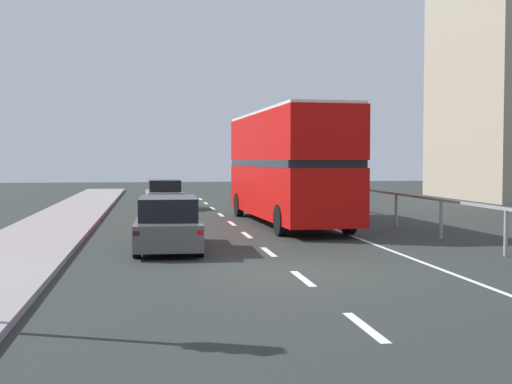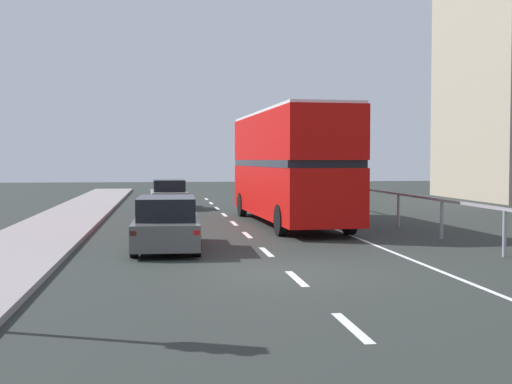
# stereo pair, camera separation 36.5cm
# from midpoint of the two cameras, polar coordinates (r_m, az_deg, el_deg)

# --- Properties ---
(ground_plane) EXTENTS (73.97, 120.00, 0.10)m
(ground_plane) POSITION_cam_midpoint_polar(r_m,az_deg,el_deg) (14.87, 3.40, -6.83)
(ground_plane) COLOR #282D2A
(lane_paint_markings) EXTENTS (3.41, 46.00, 0.01)m
(lane_paint_markings) POSITION_cam_midpoint_polar(r_m,az_deg,el_deg) (23.34, 4.40, -3.22)
(lane_paint_markings) COLOR silver
(lane_paint_markings) RESTS_ON ground
(bridge_side_railing) EXTENTS (0.10, 42.00, 1.23)m
(bridge_side_railing) POSITION_cam_midpoint_polar(r_m,az_deg,el_deg) (24.95, 12.30, -0.61)
(bridge_side_railing) COLOR #929199
(bridge_side_railing) RESTS_ON ground
(double_decker_bus_red) EXTENTS (2.95, 10.70, 4.20)m
(double_decker_bus_red) POSITION_cam_midpoint_polar(r_m,az_deg,el_deg) (25.30, 3.20, 2.34)
(double_decker_bus_red) COLOR red
(double_decker_bus_red) RESTS_ON ground
(hatchback_car_near) EXTENTS (1.83, 4.57, 1.43)m
(hatchback_car_near) POSITION_cam_midpoint_polar(r_m,az_deg,el_deg) (18.44, -6.95, -2.70)
(hatchback_car_near) COLOR #4E4D4B
(hatchback_car_near) RESTS_ON ground
(sedan_car_ahead) EXTENTS (1.86, 4.44, 1.44)m
(sedan_car_ahead) POSITION_cam_midpoint_polar(r_m,az_deg,el_deg) (33.89, -7.04, -0.22)
(sedan_car_ahead) COLOR gray
(sedan_car_ahead) RESTS_ON ground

